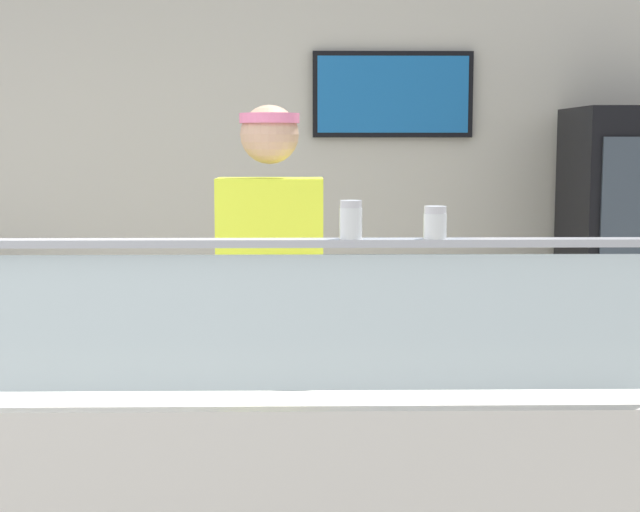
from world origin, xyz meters
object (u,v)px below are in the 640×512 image
at_px(pizza_server, 283,362).
at_px(worker_figure, 272,314).
at_px(parmesan_shaker, 351,222).
at_px(drink_fridge, 635,289).
at_px(pizza_tray, 293,367).
at_px(pepper_flake_shaker, 435,225).

distance_m(pizza_server, worker_figure, 0.69).
distance_m(parmesan_shaker, drink_fridge, 2.78).
relative_size(pizza_tray, drink_fridge, 0.23).
bearing_deg(pizza_tray, parmesan_shaker, -66.62).
distance_m(pizza_tray, pizza_server, 0.04).
xyz_separation_m(pizza_tray, pepper_flake_shaker, (0.36, -0.35, 0.45)).
xyz_separation_m(pizza_server, parmesan_shaker, (0.18, -0.33, 0.44)).
relative_size(pizza_tray, worker_figure, 0.23).
bearing_deg(pizza_tray, drink_fridge, 48.68).
distance_m(pizza_server, drink_fridge, 2.59).
height_order(pizza_tray, pizza_server, pizza_server).
xyz_separation_m(parmesan_shaker, pepper_flake_shaker, (0.21, -0.00, -0.01)).
relative_size(pizza_server, pepper_flake_shaker, 3.37).
relative_size(pizza_server, drink_fridge, 0.16).
bearing_deg(pepper_flake_shaker, pizza_tray, 136.35).
relative_size(pizza_server, parmesan_shaker, 2.86).
relative_size(worker_figure, drink_fridge, 0.98).
distance_m(pizza_tray, drink_fridge, 2.55).
xyz_separation_m(pizza_server, pepper_flake_shaker, (0.40, -0.33, 0.43)).
relative_size(pepper_flake_shaker, drink_fridge, 0.05).
bearing_deg(pepper_flake_shaker, parmesan_shaker, 180.00).
bearing_deg(parmesan_shaker, drink_fridge, 55.88).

